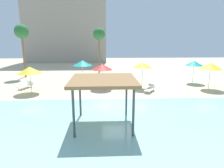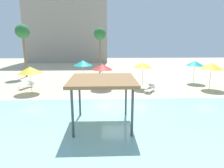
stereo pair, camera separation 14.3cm
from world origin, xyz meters
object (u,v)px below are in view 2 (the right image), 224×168
at_px(shade_pavilion, 103,82).
at_px(beach_umbrella_yellow_3, 30,70).
at_px(palm_tree_0, 100,35).
at_px(palm_tree_1, 23,33).
at_px(beach_umbrella_yellow_7, 143,65).
at_px(beach_umbrella_teal_4, 195,63).
at_px(lounge_chair_0, 27,85).
at_px(beach_umbrella_teal_6, 83,63).
at_px(beach_umbrella_red_0, 102,67).
at_px(lounge_chair_1, 150,88).
at_px(beach_umbrella_yellow_2, 211,66).

bearing_deg(shade_pavilion, beach_umbrella_yellow_3, 131.84).
bearing_deg(beach_umbrella_yellow_3, shade_pavilion, -48.16).
bearing_deg(palm_tree_0, palm_tree_1, -159.07).
xyz_separation_m(beach_umbrella_yellow_3, beach_umbrella_yellow_7, (11.44, 1.36, 0.26)).
bearing_deg(palm_tree_1, beach_umbrella_teal_4, -12.74).
bearing_deg(beach_umbrella_teal_4, palm_tree_0, 142.19).
xyz_separation_m(beach_umbrella_yellow_3, lounge_chair_0, (-1.19, 1.89, -1.95)).
distance_m(lounge_chair_0, palm_tree_0, 14.33).
xyz_separation_m(shade_pavilion, beach_umbrella_yellow_3, (-7.20, 8.04, -0.49)).
bearing_deg(palm_tree_0, shade_pavilion, -88.50).
xyz_separation_m(shade_pavilion, beach_umbrella_teal_6, (-2.32, 11.03, -0.17)).
bearing_deg(beach_umbrella_teal_4, lounge_chair_0, -174.88).
height_order(beach_umbrella_yellow_3, beach_umbrella_teal_6, beach_umbrella_teal_6).
distance_m(beach_umbrella_red_0, lounge_chair_0, 8.54).
distance_m(beach_umbrella_yellow_7, lounge_chair_1, 2.74).
bearing_deg(beach_umbrella_yellow_7, beach_umbrella_teal_4, 18.67).
relative_size(beach_umbrella_yellow_2, beach_umbrella_teal_4, 1.04).
relative_size(beach_umbrella_red_0, palm_tree_1, 0.37).
bearing_deg(beach_umbrella_yellow_7, beach_umbrella_yellow_2, -5.83).
height_order(beach_umbrella_yellow_3, palm_tree_0, palm_tree_0).
xyz_separation_m(beach_umbrella_red_0, beach_umbrella_teal_6, (-2.22, 1.54, 0.24)).
distance_m(shade_pavilion, beach_umbrella_red_0, 9.50).
relative_size(beach_umbrella_teal_4, beach_umbrella_teal_6, 0.94).
bearing_deg(beach_umbrella_red_0, beach_umbrella_yellow_2, -4.09).
bearing_deg(beach_umbrella_teal_4, beach_umbrella_yellow_2, -82.49).
distance_m(beach_umbrella_yellow_3, beach_umbrella_teal_4, 18.51).
distance_m(lounge_chair_1, palm_tree_1, 18.86).
relative_size(beach_umbrella_teal_6, palm_tree_0, 0.42).
xyz_separation_m(beach_umbrella_yellow_3, palm_tree_1, (-3.73, 8.57, 3.75)).
relative_size(beach_umbrella_teal_4, beach_umbrella_yellow_7, 0.96).
bearing_deg(beach_umbrella_yellow_3, beach_umbrella_red_0, 11.55).
height_order(shade_pavilion, beach_umbrella_yellow_7, shade_pavilion).
bearing_deg(beach_umbrella_yellow_7, palm_tree_1, 154.57).
distance_m(shade_pavilion, lounge_chair_1, 9.51).
height_order(shade_pavilion, lounge_chair_0, shade_pavilion).
height_order(beach_umbrella_yellow_2, beach_umbrella_teal_4, beach_umbrella_yellow_2).
xyz_separation_m(beach_umbrella_yellow_2, beach_umbrella_teal_4, (-0.39, 2.99, -0.07)).
xyz_separation_m(lounge_chair_0, lounge_chair_1, (13.17, -2.07, 0.00)).
bearing_deg(beach_umbrella_yellow_3, palm_tree_0, 62.03).
bearing_deg(palm_tree_1, beach_umbrella_yellow_3, -66.49).
bearing_deg(lounge_chair_0, beach_umbrella_teal_4, 117.79).
relative_size(lounge_chair_0, palm_tree_0, 0.28).
bearing_deg(beach_umbrella_yellow_2, beach_umbrella_yellow_3, -178.05).
bearing_deg(palm_tree_1, palm_tree_0, 20.93).
bearing_deg(beach_umbrella_teal_4, beach_umbrella_red_0, -168.88).
xyz_separation_m(lounge_chair_1, palm_tree_1, (-15.70, 8.75, 5.70)).
height_order(lounge_chair_0, lounge_chair_1, same).
xyz_separation_m(shade_pavilion, beach_umbrella_teal_4, (10.95, 11.66, -0.35)).
relative_size(beach_umbrella_red_0, beach_umbrella_yellow_3, 1.02).
distance_m(beach_umbrella_red_0, beach_umbrella_teal_6, 2.71).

